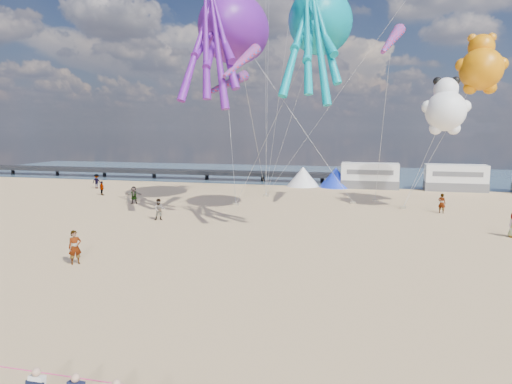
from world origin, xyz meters
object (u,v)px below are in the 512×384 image
at_px(beachgoer_3, 102,188).
at_px(beachgoer_5, 442,203).
at_px(motorhome_1, 455,178).
at_px(windsock_right, 241,62).
at_px(beachgoer_4, 134,195).
at_px(beachgoer_1, 159,210).
at_px(windsock_mid, 392,40).
at_px(tent_white, 303,176).
at_px(windsock_left, 227,84).
at_px(sandbag_d, 375,201).
at_px(sandbag_e, 266,196).
at_px(kite_panda, 446,111).
at_px(kite_octopus_purple, 234,29).
at_px(kite_teddy_orange, 481,69).
at_px(motorhome_0, 370,176).
at_px(standing_person, 75,247).
at_px(beachgoer_2, 97,181).
at_px(sandbag_b, 353,203).
at_px(kite_octopus_teal, 320,22).
at_px(sandbag_a, 236,204).
at_px(sandbag_c, 403,207).
at_px(tent_blue, 336,177).

xyz_separation_m(beachgoer_3, beachgoer_5, (33.68, -2.27, 0.09)).
distance_m(motorhome_1, windsock_right, 30.69).
bearing_deg(beachgoer_4, beachgoer_1, -65.36).
bearing_deg(windsock_mid, beachgoer_4, -163.80).
relative_size(tent_white, beachgoer_5, 2.37).
xyz_separation_m(beachgoer_1, windsock_left, (2.08, 11.26, 10.53)).
relative_size(sandbag_d, sandbag_e, 1.00).
bearing_deg(beachgoer_1, kite_panda, -0.69).
relative_size(kite_octopus_purple, kite_teddy_orange, 2.08).
bearing_deg(motorhome_0, windsock_left, -138.54).
xyz_separation_m(standing_person, beachgoer_3, (-12.59, 22.43, -0.15)).
relative_size(beachgoer_1, sandbag_e, 3.39).
relative_size(beachgoer_2, sandbag_b, 3.43).
bearing_deg(windsock_left, sandbag_d, 27.93).
bearing_deg(motorhome_0, windsock_right, -115.03).
height_order(tent_white, sandbag_d, tent_white).
bearing_deg(kite_octopus_teal, windsock_mid, 21.87).
bearing_deg(windsock_left, kite_panda, 12.40).
bearing_deg(windsock_mid, beachgoer_5, 30.29).
relative_size(sandbag_a, windsock_right, 0.09).
xyz_separation_m(tent_white, windsock_right, (-1.93, -21.26, 10.92)).
height_order(windsock_left, windsock_mid, windsock_mid).
bearing_deg(sandbag_c, kite_panda, -23.43).
height_order(sandbag_b, windsock_left, windsock_left).
distance_m(kite_octopus_teal, kite_octopus_purple, 9.03).
height_order(standing_person, windsock_mid, windsock_mid).
height_order(beachgoer_4, windsock_mid, windsock_mid).
relative_size(motorhome_0, sandbag_c, 13.20).
distance_m(tent_blue, windsock_mid, 21.48).
bearing_deg(standing_person, sandbag_d, 13.45).
relative_size(beachgoer_5, sandbag_e, 3.37).
height_order(sandbag_d, windsock_mid, windsock_mid).
bearing_deg(tent_white, motorhome_0, 0.00).
xyz_separation_m(standing_person, beachgoer_1, (-0.78, 11.70, -0.06)).
xyz_separation_m(motorhome_0, sandbag_c, (2.92, -13.60, -1.39)).
distance_m(beachgoer_5, sandbag_a, 18.00).
distance_m(motorhome_0, beachgoer_4, 27.57).
height_order(tent_blue, standing_person, tent_blue).
height_order(beachgoer_5, kite_teddy_orange, kite_teddy_orange).
bearing_deg(windsock_left, tent_white, 84.29).
bearing_deg(windsock_mid, tent_white, 134.31).
relative_size(tent_blue, kite_teddy_orange, 0.67).
distance_m(motorhome_0, motorhome_1, 9.50).
xyz_separation_m(motorhome_0, kite_teddy_orange, (8.68, -13.09, 10.52)).
bearing_deg(beachgoer_3, beachgoer_2, -22.93).
relative_size(motorhome_0, kite_panda, 1.17).
bearing_deg(beachgoer_4, sandbag_c, -9.02).
bearing_deg(kite_panda, tent_blue, 142.02).
relative_size(beachgoer_3, sandbag_a, 3.03).
bearing_deg(kite_teddy_orange, tent_white, 141.30).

